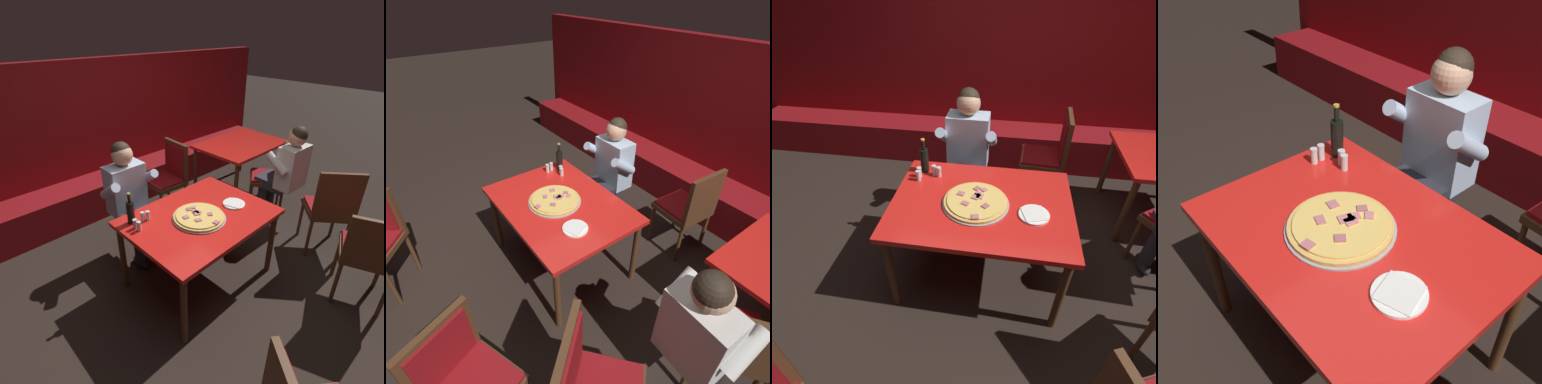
# 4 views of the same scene
# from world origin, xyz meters

# --- Properties ---
(ground_plane) EXTENTS (24.00, 24.00, 0.00)m
(ground_plane) POSITION_xyz_m (0.00, 0.00, 0.00)
(ground_plane) COLOR black
(booth_wall_panel) EXTENTS (6.80, 0.16, 1.90)m
(booth_wall_panel) POSITION_xyz_m (0.00, 2.18, 0.95)
(booth_wall_panel) COLOR maroon
(booth_wall_panel) RESTS_ON ground_plane
(booth_bench) EXTENTS (6.46, 0.48, 0.46)m
(booth_bench) POSITION_xyz_m (0.00, 1.86, 0.23)
(booth_bench) COLOR maroon
(booth_bench) RESTS_ON ground_plane
(main_dining_table) EXTENTS (1.29, 0.96, 0.75)m
(main_dining_table) POSITION_xyz_m (0.00, 0.00, 0.67)
(main_dining_table) COLOR #4C2D19
(main_dining_table) RESTS_ON ground_plane
(pizza) EXTENTS (0.48, 0.48, 0.05)m
(pizza) POSITION_xyz_m (-0.04, -0.03, 0.77)
(pizza) COLOR #9E9EA3
(pizza) RESTS_ON main_dining_table
(plate_white_paper) EXTENTS (0.21, 0.21, 0.02)m
(plate_white_paper) POSITION_xyz_m (0.37, -0.09, 0.76)
(plate_white_paper) COLOR white
(plate_white_paper) RESTS_ON main_dining_table
(beer_bottle) EXTENTS (0.07, 0.07, 0.29)m
(beer_bottle) POSITION_xyz_m (-0.50, 0.33, 0.86)
(beer_bottle) COLOR black
(beer_bottle) RESTS_ON main_dining_table
(shaker_parmesan) EXTENTS (0.04, 0.04, 0.09)m
(shaker_parmesan) POSITION_xyz_m (-0.53, 0.24, 0.79)
(shaker_parmesan) COLOR silver
(shaker_parmesan) RESTS_ON main_dining_table
(shaker_black_pepper) EXTENTS (0.04, 0.04, 0.09)m
(shaker_black_pepper) POSITION_xyz_m (-0.42, 0.29, 0.79)
(shaker_black_pepper) COLOR silver
(shaker_black_pepper) RESTS_ON main_dining_table
(shaker_red_pepper_flakes) EXTENTS (0.04, 0.04, 0.09)m
(shaker_red_pepper_flakes) POSITION_xyz_m (-0.52, 0.19, 0.79)
(shaker_red_pepper_flakes) COLOR silver
(shaker_red_pepper_flakes) RESTS_ON main_dining_table
(shaker_oregano) EXTENTS (0.04, 0.04, 0.09)m
(shaker_oregano) POSITION_xyz_m (-0.37, 0.27, 0.79)
(shaker_oregano) COLOR silver
(shaker_oregano) RESTS_ON main_dining_table
(diner_seated_blue_shirt) EXTENTS (0.53, 0.53, 1.27)m
(diner_seated_blue_shirt) POSITION_xyz_m (-0.22, 0.76, 0.71)
(diner_seated_blue_shirt) COLOR black
(diner_seated_blue_shirt) RESTS_ON ground_plane
(dining_chair_side_aisle) EXTENTS (0.47, 0.47, 0.98)m
(dining_chair_side_aisle) POSITION_xyz_m (0.59, 1.14, 0.57)
(dining_chair_side_aisle) COLOR #4C2D19
(dining_chair_side_aisle) RESTS_ON ground_plane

